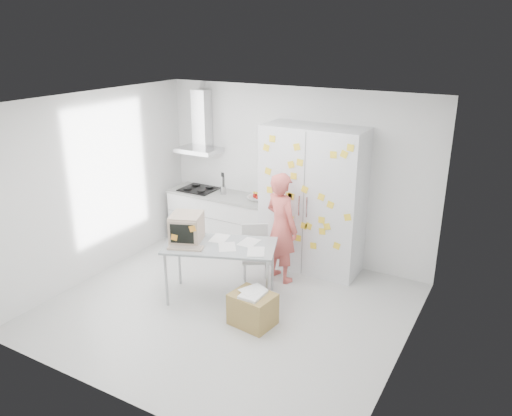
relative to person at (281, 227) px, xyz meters
The scene contains 10 objects.
floor 1.39m from the person, 101.61° to the right, with size 4.50×4.00×0.02m, color silver.
walls 0.70m from the person, 120.75° to the right, with size 4.52×4.01×2.70m.
ceiling 2.20m from the person, 101.61° to the right, with size 4.50×4.00×0.02m, color white.
counter_run 1.58m from the person, 157.15° to the left, with size 1.84×0.63×1.28m.
range_hood 2.32m from the person, 158.58° to the left, with size 0.70×0.48×1.01m.
tall_cabinet 0.68m from the person, 68.71° to the left, with size 1.50×0.68×2.20m.
person is the anchor object (origin of this frame).
desk 1.23m from the person, 127.35° to the right, with size 1.64×1.22×1.17m.
chair 0.51m from the person, 132.83° to the right, with size 0.54×0.54×0.87m.
cardboard_box 1.42m from the person, 78.88° to the right, with size 0.57×0.48×0.45m.
Camera 1 is at (3.17, -4.86, 3.49)m, focal length 35.00 mm.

